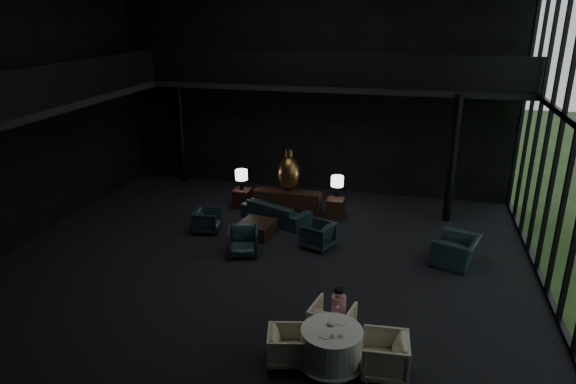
% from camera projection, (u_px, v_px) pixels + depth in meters
% --- Properties ---
extents(floor, '(14.00, 12.00, 0.02)m').
position_uv_depth(floor, '(266.00, 259.00, 13.78)').
color(floor, black).
rests_on(floor, ground).
extents(wall_back, '(14.00, 0.04, 8.00)m').
position_uv_depth(wall_back, '(313.00, 80.00, 17.91)').
color(wall_back, black).
rests_on(wall_back, ground).
extents(wall_front, '(14.00, 0.04, 8.00)m').
position_uv_depth(wall_front, '(137.00, 193.00, 6.95)').
color(wall_front, black).
rests_on(wall_front, ground).
extents(wall_left, '(0.04, 12.00, 8.00)m').
position_uv_depth(wall_left, '(18.00, 100.00, 14.03)').
color(wall_left, black).
rests_on(wall_left, ground).
extents(mezzanine_left, '(2.00, 12.00, 0.25)m').
position_uv_depth(mezzanine_left, '(50.00, 101.00, 13.80)').
color(mezzanine_left, black).
rests_on(mezzanine_left, wall_left).
extents(mezzanine_back, '(12.00, 2.00, 0.25)m').
position_uv_depth(mezzanine_back, '(336.00, 85.00, 16.77)').
color(mezzanine_back, black).
rests_on(mezzanine_back, wall_back).
extents(railing_left, '(0.06, 12.00, 1.00)m').
position_uv_depth(railing_left, '(79.00, 80.00, 13.37)').
color(railing_left, black).
rests_on(railing_left, mezzanine_left).
extents(railing_back, '(12.00, 0.06, 1.00)m').
position_uv_depth(railing_back, '(332.00, 69.00, 15.65)').
color(railing_back, black).
rests_on(railing_back, mezzanine_back).
extents(column_nw, '(0.24, 0.24, 4.00)m').
position_uv_depth(column_nw, '(181.00, 130.00, 19.45)').
color(column_nw, black).
rests_on(column_nw, floor).
extents(column_ne, '(0.24, 0.24, 4.00)m').
position_uv_depth(column_ne, '(452.00, 160.00, 15.66)').
color(column_ne, black).
rests_on(column_ne, floor).
extents(console, '(2.22, 0.50, 0.71)m').
position_uv_depth(console, '(287.00, 201.00, 16.92)').
color(console, black).
rests_on(console, floor).
extents(bronze_urn, '(0.73, 0.73, 1.36)m').
position_uv_depth(bronze_urn, '(289.00, 173.00, 16.79)').
color(bronze_urn, olive).
rests_on(bronze_urn, console).
extents(side_table_left, '(0.55, 0.55, 0.61)m').
position_uv_depth(side_table_left, '(242.00, 198.00, 17.37)').
color(side_table_left, black).
rests_on(side_table_left, floor).
extents(table_lamp_left, '(0.41, 0.41, 0.69)m').
position_uv_depth(table_lamp_left, '(241.00, 176.00, 17.09)').
color(table_lamp_left, black).
rests_on(table_lamp_left, side_table_left).
extents(side_table_right, '(0.54, 0.54, 0.59)m').
position_uv_depth(side_table_right, '(335.00, 208.00, 16.55)').
color(side_table_right, black).
rests_on(side_table_right, floor).
extents(table_lamp_right, '(0.41, 0.41, 0.68)m').
position_uv_depth(table_lamp_right, '(337.00, 182.00, 16.52)').
color(table_lamp_right, black).
rests_on(table_lamp_right, side_table_right).
extents(sofa, '(2.47, 1.58, 0.93)m').
position_uv_depth(sofa, '(276.00, 207.00, 16.12)').
color(sofa, black).
rests_on(sofa, floor).
extents(lounge_armchair_west, '(0.77, 0.81, 0.75)m').
position_uv_depth(lounge_armchair_west, '(207.00, 220.00, 15.38)').
color(lounge_armchair_west, '#2A3846').
rests_on(lounge_armchair_west, floor).
extents(lounge_armchair_east, '(0.99, 1.02, 0.84)m').
position_uv_depth(lounge_armchair_east, '(318.00, 234.00, 14.34)').
color(lounge_armchair_east, '#18323A').
rests_on(lounge_armchair_east, floor).
extents(lounge_armchair_south, '(1.07, 1.03, 0.90)m').
position_uv_depth(lounge_armchair_south, '(243.00, 239.00, 13.92)').
color(lounge_armchair_south, '#29434B').
rests_on(lounge_armchair_south, floor).
extents(window_armchair, '(1.20, 1.49, 1.13)m').
position_uv_depth(window_armchair, '(457.00, 244.00, 13.35)').
color(window_armchair, '#203540').
rests_on(window_armchair, floor).
extents(coffee_table, '(1.10, 1.10, 0.43)m').
position_uv_depth(coffee_table, '(257.00, 229.00, 15.18)').
color(coffee_table, black).
rests_on(coffee_table, floor).
extents(dining_table, '(1.32, 1.32, 0.75)m').
position_uv_depth(dining_table, '(331.00, 349.00, 9.64)').
color(dining_table, white).
rests_on(dining_table, floor).
extents(dining_chair_north, '(1.00, 0.96, 0.88)m').
position_uv_depth(dining_chair_north, '(332.00, 318.00, 10.38)').
color(dining_chair_north, '#B9AB96').
rests_on(dining_chair_north, floor).
extents(dining_chair_east, '(0.92, 0.98, 0.94)m').
position_uv_depth(dining_chair_east, '(385.00, 352.00, 9.32)').
color(dining_chair_east, beige).
rests_on(dining_chair_east, floor).
extents(dining_chair_west, '(0.78, 0.81, 0.71)m').
position_uv_depth(dining_chair_west, '(287.00, 345.00, 9.70)').
color(dining_chair_west, beige).
rests_on(dining_chair_west, floor).
extents(child, '(0.30, 0.30, 0.64)m').
position_uv_depth(child, '(339.00, 301.00, 10.38)').
color(child, pink).
rests_on(child, dining_chair_north).
extents(plate_a, '(0.27, 0.27, 0.02)m').
position_uv_depth(plate_a, '(326.00, 335.00, 9.33)').
color(plate_a, white).
rests_on(plate_a, dining_table).
extents(plate_b, '(0.27, 0.27, 0.02)m').
position_uv_depth(plate_b, '(341.00, 322.00, 9.71)').
color(plate_b, white).
rests_on(plate_b, dining_table).
extents(saucer, '(0.18, 0.18, 0.01)m').
position_uv_depth(saucer, '(341.00, 336.00, 9.31)').
color(saucer, white).
rests_on(saucer, dining_table).
extents(coffee_cup, '(0.08, 0.08, 0.06)m').
position_uv_depth(coffee_cup, '(341.00, 335.00, 9.28)').
color(coffee_cup, white).
rests_on(coffee_cup, saucer).
extents(cereal_bowl, '(0.15, 0.15, 0.08)m').
position_uv_depth(cereal_bowl, '(331.00, 323.00, 9.63)').
color(cereal_bowl, white).
rests_on(cereal_bowl, dining_table).
extents(cream_pot, '(0.07, 0.07, 0.07)m').
position_uv_depth(cream_pot, '(332.00, 336.00, 9.27)').
color(cream_pot, '#99999E').
rests_on(cream_pot, dining_table).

